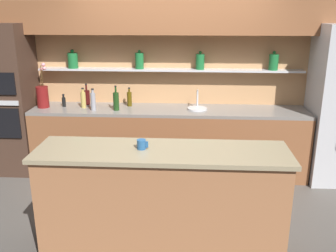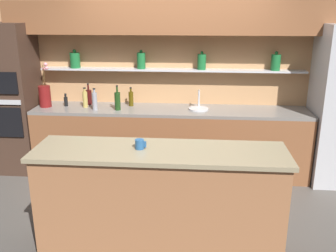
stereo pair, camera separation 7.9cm
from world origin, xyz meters
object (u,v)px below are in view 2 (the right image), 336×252
bottle_spirit_2 (85,99)px  coffee_mug (140,144)px  bottle_spirit_5 (95,101)px  oven_tower (10,99)px  bottle_sauce_0 (66,101)px  bottle_oil_3 (131,98)px  bottle_wine_1 (117,101)px  sink_fixture (199,107)px  flower_vase (45,95)px  bottle_wine_4 (89,97)px

bottle_spirit_2 → coffee_mug: 2.03m
bottle_spirit_5 → oven_tower: bearing=174.4°
bottle_sauce_0 → bottle_spirit_5: (0.45, -0.16, 0.05)m
oven_tower → bottle_oil_3: 1.66m
oven_tower → bottle_wine_1: 1.53m
sink_fixture → bottle_oil_3: (-0.93, 0.11, 0.08)m
oven_tower → bottle_wine_1: oven_tower is taller
flower_vase → bottle_wine_1: (1.01, -0.09, -0.04)m
sink_fixture → coffee_mug: 1.84m
sink_fixture → bottle_oil_3: size_ratio=1.01×
bottle_wine_1 → flower_vase: bearing=174.9°
coffee_mug → bottle_wine_4: bearing=117.9°
bottle_sauce_0 → bottle_spirit_2: (0.28, -0.04, 0.04)m
oven_tower → bottle_sauce_0: size_ratio=11.66×
oven_tower → bottle_wine_1: (1.52, -0.10, 0.03)m
bottle_sauce_0 → flower_vase: bearing=-168.7°
bottle_wine_1 → bottle_spirit_5: (-0.30, -0.02, -0.00)m
bottle_oil_3 → bottle_spirit_2: bearing=-168.6°
bottle_spirit_5 → coffee_mug: (0.85, -1.63, 0.02)m
sink_fixture → bottle_spirit_5: (-1.37, -0.13, 0.10)m
oven_tower → bottle_wine_4: oven_tower is taller
flower_vase → bottle_spirit_5: (0.71, -0.11, -0.04)m
bottle_wine_1 → bottle_oil_3: (0.14, 0.23, -0.02)m
coffee_mug → bottle_sauce_0: bearing=125.9°
coffee_mug → bottle_spirit_2: bearing=120.1°
bottle_sauce_0 → bottle_spirit_2: 0.29m
bottle_wine_4 → bottle_spirit_5: bottle_wine_4 is taller
bottle_sauce_0 → bottle_oil_3: bearing=5.5°
oven_tower → bottle_wine_4: bearing=8.7°
flower_vase → bottle_oil_3: size_ratio=2.32×
bottle_sauce_0 → bottle_oil_3: 0.89m
bottle_wine_1 → bottle_spirit_2: bottle_wine_1 is taller
bottle_spirit_2 → bottle_oil_3: 0.62m
bottle_sauce_0 → bottle_wine_4: 0.31m
flower_vase → bottle_oil_3: (1.15, 0.14, -0.06)m
oven_tower → bottle_oil_3: oven_tower is taller
bottle_wine_4 → coffee_mug: (1.01, -1.91, 0.04)m
bottle_spirit_2 → bottle_wine_4: (0.01, 0.16, -0.01)m
oven_tower → coffee_mug: oven_tower is taller
sink_fixture → bottle_sauce_0: sink_fixture is taller
bottle_sauce_0 → bottle_spirit_5: 0.48m
bottle_wine_1 → oven_tower: bearing=176.2°
bottle_oil_3 → bottle_spirit_5: (-0.44, -0.25, 0.02)m
bottle_wine_4 → bottle_oil_3: bearing=-3.3°
bottle_sauce_0 → coffee_mug: bearing=-54.1°
sink_fixture → bottle_spirit_2: 1.54m
bottle_spirit_2 → bottle_oil_3: bottle_spirit_2 is taller
sink_fixture → bottle_sauce_0: bearing=179.1°
bottle_spirit_2 → bottle_sauce_0: bearing=172.7°
bottle_wine_1 → bottle_oil_3: size_ratio=1.27×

